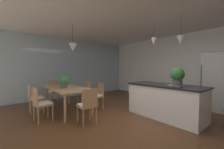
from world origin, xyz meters
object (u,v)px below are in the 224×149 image
(chair_near_left, at_px, (34,97))
(chair_near_right, at_px, (41,103))
(chair_far_left, at_px, (85,91))
(refrigerator, at_px, (215,82))
(potted_plant_on_island, at_px, (177,76))
(kitchen_island, at_px, (165,100))
(vase_on_dining_table, at_px, (66,83))
(chair_far_right, at_px, (97,95))
(chair_window_end, at_px, (54,91))
(dining_table, at_px, (67,90))
(potted_plant_on_table, at_px, (64,81))
(chair_kitchen_end, at_px, (88,104))

(chair_near_left, relative_size, chair_near_right, 1.00)
(chair_far_left, bearing_deg, chair_near_right, -63.55)
(refrigerator, xyz_separation_m, potted_plant_on_island, (-0.33, -1.84, 0.25))
(kitchen_island, xyz_separation_m, vase_on_dining_table, (-2.48, -1.82, 0.40))
(chair_far_right, relative_size, chair_window_end, 1.00)
(dining_table, bearing_deg, chair_far_right, 63.41)
(potted_plant_on_island, distance_m, potted_plant_on_table, 3.20)
(kitchen_island, bearing_deg, refrigerator, 70.35)
(chair_far_right, xyz_separation_m, refrigerator, (2.48, 2.88, 0.44))
(chair_near_left, height_order, potted_plant_on_table, potted_plant_on_table)
(chair_kitchen_end, relative_size, potted_plant_on_table, 2.24)
(chair_window_end, distance_m, vase_on_dining_table, 1.13)
(chair_near_right, height_order, potted_plant_on_island, potted_plant_on_island)
(dining_table, height_order, chair_kitchen_end, chair_kitchen_end)
(refrigerator, distance_m, potted_plant_on_table, 4.77)
(chair_near_right, xyz_separation_m, vase_on_dining_table, (-0.66, 0.91, 0.38))
(chair_far_left, relative_size, potted_plant_on_table, 2.24)
(chair_far_left, bearing_deg, dining_table, -63.66)
(chair_near_left, bearing_deg, chair_far_left, 89.93)
(chair_far_right, distance_m, chair_far_left, 0.84)
(kitchen_island, distance_m, potted_plant_on_island, 0.77)
(chair_near_left, bearing_deg, chair_window_end, 136.24)
(chair_window_end, relative_size, potted_plant_on_island, 1.85)
(chair_window_end, bearing_deg, potted_plant_on_table, -5.40)
(dining_table, distance_m, chair_near_left, 0.96)
(chair_near_left, distance_m, vase_on_dining_table, 1.00)
(chair_far_left, bearing_deg, vase_on_dining_table, -77.08)
(chair_far_right, relative_size, chair_near_left, 1.00)
(chair_far_left, distance_m, chair_near_left, 1.69)
(chair_near_left, xyz_separation_m, vase_on_dining_table, (0.18, 0.91, 0.38))
(potted_plant_on_table, distance_m, vase_on_dining_table, 0.39)
(kitchen_island, bearing_deg, chair_window_end, -152.00)
(potted_plant_on_table, bearing_deg, chair_far_left, 117.20)
(potted_plant_on_table, bearing_deg, chair_near_left, -125.37)
(chair_far_left, xyz_separation_m, potted_plant_on_table, (0.50, -0.98, 0.49))
(chair_near_right, xyz_separation_m, kitchen_island, (1.82, 2.72, -0.01))
(chair_near_right, distance_m, potted_plant_on_island, 3.53)
(chair_far_right, xyz_separation_m, chair_kitchen_end, (0.88, -0.85, 0.00))
(refrigerator, relative_size, potted_plant_on_table, 4.69)
(chair_window_end, xyz_separation_m, chair_near_right, (1.72, -0.84, 0.00))
(chair_kitchen_end, xyz_separation_m, chair_near_right, (-0.88, -0.84, 0.00))
(chair_near_left, relative_size, vase_on_dining_table, 3.69)
(refrigerator, bearing_deg, potted_plant_on_island, -100.24)
(chair_far_left, distance_m, kitchen_island, 2.85)
(chair_far_right, distance_m, chair_near_left, 1.89)
(chair_kitchen_end, height_order, chair_near_left, same)
(dining_table, distance_m, refrigerator, 4.72)
(dining_table, distance_m, kitchen_island, 2.93)
(kitchen_island, bearing_deg, dining_table, -140.00)
(dining_table, xyz_separation_m, vase_on_dining_table, (-0.24, 0.06, 0.18))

